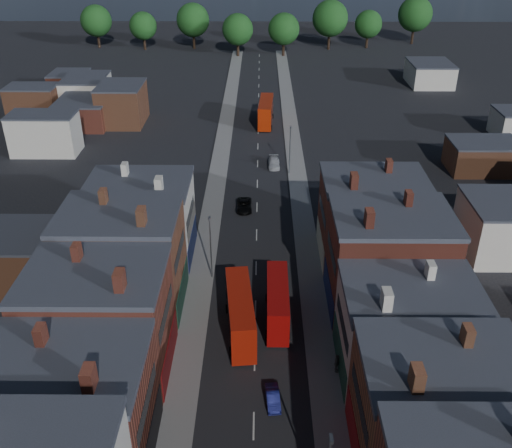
{
  "coord_description": "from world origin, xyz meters",
  "views": [
    {
      "loc": [
        0.49,
        -25.69,
        38.51
      ],
      "look_at": [
        0.0,
        31.12,
        6.65
      ],
      "focal_mm": 40.0,
      "sensor_mm": 36.0,
      "label": 1
    }
  ],
  "objects_px": {
    "car_2": "(244,205)",
    "ped_3": "(337,363)",
    "bus_1": "(278,302)",
    "car_1": "(273,398)",
    "bus_2": "(266,112)",
    "car_3": "(274,163)",
    "bus_0": "(240,313)"
  },
  "relations": [
    {
      "from": "bus_2",
      "to": "car_1",
      "type": "distance_m",
      "value": 73.62
    },
    {
      "from": "bus_2",
      "to": "car_2",
      "type": "relative_size",
      "value": 2.43
    },
    {
      "from": "bus_2",
      "to": "car_2",
      "type": "bearing_deg",
      "value": -91.94
    },
    {
      "from": "car_1",
      "to": "car_3",
      "type": "xyz_separation_m",
      "value": [
        1.09,
        52.23,
        0.12
      ]
    },
    {
      "from": "bus_0",
      "to": "car_3",
      "type": "xyz_separation_m",
      "value": [
        4.25,
        42.71,
        -1.8
      ]
    },
    {
      "from": "car_2",
      "to": "car_3",
      "type": "bearing_deg",
      "value": 72.01
    },
    {
      "from": "car_2",
      "to": "car_3",
      "type": "distance_m",
      "value": 16.18
    },
    {
      "from": "bus_1",
      "to": "car_2",
      "type": "distance_m",
      "value": 25.4
    },
    {
      "from": "bus_0",
      "to": "car_3",
      "type": "bearing_deg",
      "value": 78.42
    },
    {
      "from": "bus_1",
      "to": "bus_2",
      "type": "height_order",
      "value": "bus_2"
    },
    {
      "from": "ped_3",
      "to": "car_1",
      "type": "bearing_deg",
      "value": 138.05
    },
    {
      "from": "car_3",
      "to": "bus_0",
      "type": "bearing_deg",
      "value": -96.31
    },
    {
      "from": "car_2",
      "to": "bus_1",
      "type": "bearing_deg",
      "value": -82.01
    },
    {
      "from": "car_1",
      "to": "bus_0",
      "type": "bearing_deg",
      "value": 103.22
    },
    {
      "from": "car_1",
      "to": "car_2",
      "type": "xyz_separation_m",
      "value": [
        -3.51,
        36.72,
        0.09
      ]
    },
    {
      "from": "bus_0",
      "to": "car_2",
      "type": "distance_m",
      "value": 27.25
    },
    {
      "from": "car_1",
      "to": "car_2",
      "type": "distance_m",
      "value": 36.88
    },
    {
      "from": "bus_1",
      "to": "bus_2",
      "type": "bearing_deg",
      "value": 91.21
    },
    {
      "from": "car_2",
      "to": "ped_3",
      "type": "bearing_deg",
      "value": -75.32
    },
    {
      "from": "car_3",
      "to": "bus_2",
      "type": "bearing_deg",
      "value": 92.73
    },
    {
      "from": "bus_1",
      "to": "car_3",
      "type": "bearing_deg",
      "value": 89.84
    },
    {
      "from": "car_3",
      "to": "ped_3",
      "type": "bearing_deg",
      "value": -84.8
    },
    {
      "from": "bus_0",
      "to": "car_2",
      "type": "bearing_deg",
      "value": 84.83
    },
    {
      "from": "bus_0",
      "to": "car_1",
      "type": "distance_m",
      "value": 10.22
    },
    {
      "from": "bus_1",
      "to": "car_1",
      "type": "height_order",
      "value": "bus_1"
    },
    {
      "from": "bus_0",
      "to": "bus_1",
      "type": "height_order",
      "value": "bus_0"
    },
    {
      "from": "car_2",
      "to": "ped_3",
      "type": "xyz_separation_m",
      "value": [
        9.54,
        -32.93,
        0.47
      ]
    },
    {
      "from": "bus_1",
      "to": "car_3",
      "type": "xyz_separation_m",
      "value": [
        0.42,
        40.52,
        -1.6
      ]
    },
    {
      "from": "bus_2",
      "to": "car_1",
      "type": "xyz_separation_m",
      "value": [
        0.17,
        -73.6,
        -2.04
      ]
    },
    {
      "from": "bus_0",
      "to": "ped_3",
      "type": "relative_size",
      "value": 5.44
    },
    {
      "from": "bus_2",
      "to": "car_2",
      "type": "height_order",
      "value": "bus_2"
    },
    {
      "from": "bus_1",
      "to": "car_2",
      "type": "bearing_deg",
      "value": 99.92
    }
  ]
}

